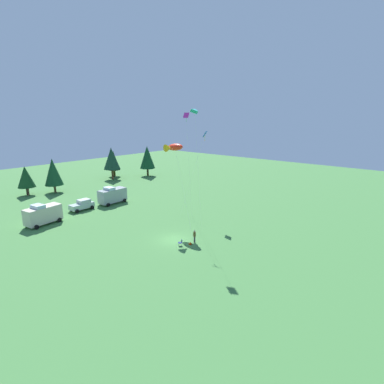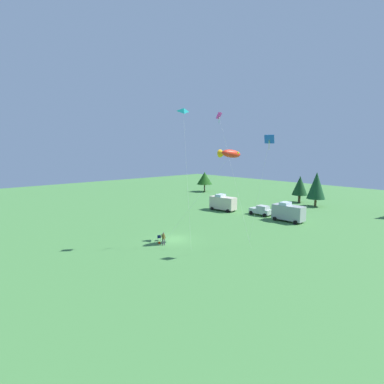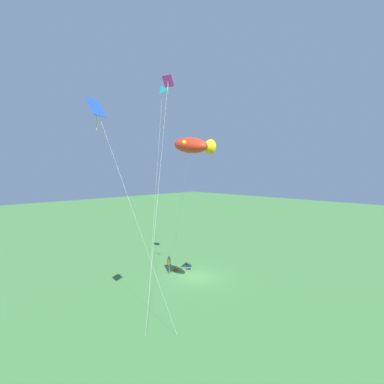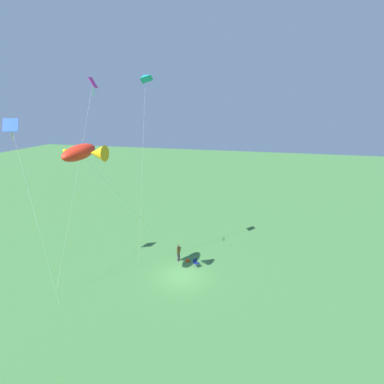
{
  "view_description": "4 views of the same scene",
  "coord_description": "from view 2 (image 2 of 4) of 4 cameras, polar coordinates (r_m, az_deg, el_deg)",
  "views": [
    {
      "loc": [
        -27.69,
        -26.64,
        16.59
      ],
      "look_at": [
        1.7,
        -1.77,
        6.77
      ],
      "focal_mm": 28.0,
      "sensor_mm": 36.0,
      "label": 1
    },
    {
      "loc": [
        31.81,
        -25.39,
        12.51
      ],
      "look_at": [
        2.3,
        1.32,
        6.81
      ],
      "focal_mm": 28.0,
      "sensor_mm": 36.0,
      "label": 2
    },
    {
      "loc": [
        20.08,
        19.61,
        10.3
      ],
      "look_at": [
        -0.65,
        -1.23,
        8.1
      ],
      "focal_mm": 28.0,
      "sensor_mm": 36.0,
      "label": 3
    },
    {
      "loc": [
        -7.06,
        23.18,
        15.07
      ],
      "look_at": [
        -0.78,
        -0.69,
        7.92
      ],
      "focal_mm": 28.0,
      "sensor_mm": 36.0,
      "label": 4
    }
  ],
  "objects": [
    {
      "name": "backpack_on_grass",
      "position": [
        40.83,
        -6.26,
        -9.59
      ],
      "size": [
        0.36,
        0.28,
        0.22
      ],
      "primitive_type": "cube",
      "rotation": [
        0.0,
        0.0,
        2.96
      ],
      "color": "#C23208",
      "rests_on": "ground"
    },
    {
      "name": "kite_delta_teal",
      "position": [
        37.77,
        -1.58,
        15.28
      ],
      "size": [
        2.03,
        1.47,
        17.67
      ],
      "color": "teal",
      "rests_on": "ground"
    },
    {
      "name": "ground_plane",
      "position": [
        42.58,
        -3.44,
        -8.96
      ],
      "size": [
        160.0,
        160.0,
        0.0
      ],
      "primitive_type": "plane",
      "color": "#40793C"
    },
    {
      "name": "treeline_distant",
      "position": [
        69.09,
        27.75,
        0.82
      ],
      "size": [
        63.54,
        11.0,
        8.51
      ],
      "color": "#4F3A29",
      "rests_on": "ground"
    },
    {
      "name": "car_silver_compact",
      "position": [
        58.82,
        13.01,
        -3.4
      ],
      "size": [
        4.23,
        2.26,
        1.89
      ],
      "rotation": [
        0.0,
        0.0,
        0.02
      ],
      "color": "#ADC1B6",
      "rests_on": "ground"
    },
    {
      "name": "van_camper_beige",
      "position": [
        61.85,
        5.91,
        -2.02
      ],
      "size": [
        5.65,
        3.21,
        3.34
      ],
      "rotation": [
        0.0,
        0.0,
        3.28
      ],
      "color": "beige",
      "rests_on": "ground"
    },
    {
      "name": "van_motorhome_grey",
      "position": [
        54.97,
        17.86,
        -3.66
      ],
      "size": [
        5.47,
        2.75,
        3.34
      ],
      "rotation": [
        0.0,
        0.0,
        3.17
      ],
      "color": "#979F9E",
      "rests_on": "ground"
    },
    {
      "name": "person_kite_flyer",
      "position": [
        39.85,
        -5.46,
        -8.65
      ],
      "size": [
        0.45,
        0.61,
        1.74
      ],
      "rotation": [
        0.0,
        0.0,
        2.72
      ],
      "color": "#483F4A",
      "rests_on": "ground"
    },
    {
      "name": "kite_diamond_blue",
      "position": [
        35.7,
        14.4,
        9.11
      ],
      "size": [
        4.61,
        2.61,
        14.14
      ],
      "color": "blue",
      "rests_on": "ground"
    },
    {
      "name": "kite_large_fish",
      "position": [
        40.32,
        7.09,
        7.26
      ],
      "size": [
        5.97,
        9.56,
        12.62
      ],
      "color": "red",
      "rests_on": "ground"
    },
    {
      "name": "kite_diamond_rainbow",
      "position": [
        38.45,
        5.48,
        13.02
      ],
      "size": [
        4.15,
        2.67,
        17.05
      ],
      "color": "#D42EA1",
      "rests_on": "ground"
    },
    {
      "name": "folding_chair",
      "position": [
        41.92,
        -6.28,
        -8.58
      ],
      "size": [
        0.67,
        0.67,
        0.82
      ],
      "rotation": [
        0.0,
        0.0,
        2.54
      ],
      "color": "#0F1D51",
      "rests_on": "ground"
    }
  ]
}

